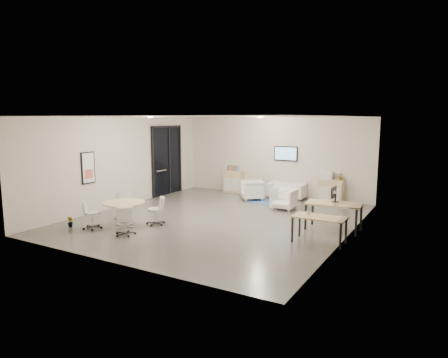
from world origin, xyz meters
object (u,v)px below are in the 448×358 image
desk_front (319,219)px  loveseat (287,191)px  sideboard_right (331,191)px  round_table (124,205)px  sideboard_left (234,182)px  desk_rear (334,206)px  armchair_left (252,189)px  armchair_right (284,198)px

desk_front → loveseat: bearing=119.7°
sideboard_right → loveseat: size_ratio=0.60×
loveseat → round_table: (-2.61, -6.29, 0.35)m
sideboard_left → desk_rear: (5.25, -3.74, 0.24)m
armchair_left → desk_front: (3.88, -4.09, 0.20)m
sideboard_left → armchair_left: bearing=-36.2°
sideboard_right → armchair_left: size_ratio=1.06×
sideboard_right → armchair_right: (-1.12, -1.95, -0.04)m
armchair_left → armchair_right: size_ratio=1.05×
sideboard_right → round_table: size_ratio=0.74×
desk_rear → round_table: size_ratio=1.31×
armchair_right → desk_front: armchair_right is taller
desk_front → sideboard_right: bearing=102.4°
armchair_right → armchair_left: bearing=150.7°
armchair_left → desk_front: 5.64m
sideboard_right → desk_front: 5.21m
desk_rear → desk_front: desk_rear is taller
sideboard_right → loveseat: sideboard_right is taller
sideboard_right → armchair_left: 2.98m
armchair_left → desk_rear: armchair_left is taller
armchair_left → desk_rear: bearing=18.2°
sideboard_left → armchair_left: 1.70m
loveseat → armchair_right: bearing=-73.8°
sideboard_left → loveseat: bearing=-2.9°
sideboard_right → round_table: 7.74m
armchair_left → armchair_right: (1.69, -0.95, -0.02)m
armchair_right → desk_rear: bearing=-39.3°
desk_rear → desk_front: (-0.00, -1.35, -0.09)m
desk_rear → round_table: desk_rear is taller
loveseat → round_table: bearing=-114.4°
sideboard_right → desk_rear: bearing=-73.9°
loveseat → sideboard_left: bearing=175.2°
sideboard_right → armchair_right: 2.25m
loveseat → desk_rear: bearing=-54.2°
armchair_left → round_table: 5.62m
sideboard_left → loveseat: 2.47m
sideboard_left → armchair_right: bearing=-32.5°
sideboard_right → desk_rear: (1.08, -3.74, 0.26)m
loveseat → desk_front: size_ratio=1.11×
armchair_right → desk_front: bearing=-55.2°
loveseat → desk_front: 5.70m
armchair_right → desk_front: (2.19, -3.14, 0.22)m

